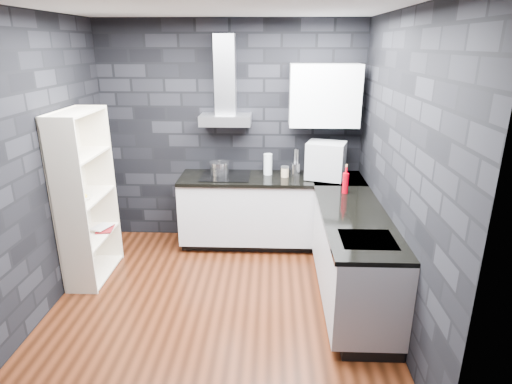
# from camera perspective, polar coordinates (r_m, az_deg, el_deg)

# --- Properties ---
(ground) EXTENTS (3.20, 3.20, 0.00)m
(ground) POSITION_cam_1_polar(r_m,az_deg,el_deg) (4.37, -4.98, -14.40)
(ground) COLOR #481E0E
(ceiling) EXTENTS (3.20, 3.20, 0.00)m
(ceiling) POSITION_cam_1_polar(r_m,az_deg,el_deg) (3.66, -6.30, 23.57)
(ceiling) COLOR silver
(wall_back) EXTENTS (3.20, 0.05, 2.70)m
(wall_back) POSITION_cam_1_polar(r_m,az_deg,el_deg) (5.37, -3.26, 7.72)
(wall_back) COLOR black
(wall_back) RESTS_ON ground
(wall_front) EXTENTS (3.20, 0.05, 2.70)m
(wall_front) POSITION_cam_1_polar(r_m,az_deg,el_deg) (2.31, -10.92, -8.63)
(wall_front) COLOR black
(wall_front) RESTS_ON ground
(wall_left) EXTENTS (0.05, 3.20, 2.70)m
(wall_left) POSITION_cam_1_polar(r_m,az_deg,el_deg) (4.33, -27.43, 2.76)
(wall_left) COLOR black
(wall_left) RESTS_ON ground
(wall_right) EXTENTS (0.05, 3.20, 2.70)m
(wall_right) POSITION_cam_1_polar(r_m,az_deg,el_deg) (3.92, 18.68, 2.42)
(wall_right) COLOR black
(wall_right) RESTS_ON ground
(toekick_back) EXTENTS (2.18, 0.50, 0.10)m
(toekick_back) POSITION_cam_1_polar(r_m,az_deg,el_deg) (5.49, 1.95, -6.35)
(toekick_back) COLOR black
(toekick_back) RESTS_ON ground
(toekick_right) EXTENTS (0.50, 1.78, 0.10)m
(toekick_right) POSITION_cam_1_polar(r_m,az_deg,el_deg) (4.48, 12.93, -13.24)
(toekick_right) COLOR black
(toekick_right) RESTS_ON ground
(counter_back_cab) EXTENTS (2.20, 0.60, 0.76)m
(counter_back_cab) POSITION_cam_1_polar(r_m,az_deg,el_deg) (5.28, 2.00, -2.32)
(counter_back_cab) COLOR silver
(counter_back_cab) RESTS_ON ground
(counter_right_cab) EXTENTS (0.60, 1.80, 0.76)m
(counter_right_cab) POSITION_cam_1_polar(r_m,az_deg,el_deg) (4.26, 12.83, -8.35)
(counter_right_cab) COLOR silver
(counter_right_cab) RESTS_ON ground
(counter_back_top) EXTENTS (2.20, 0.62, 0.04)m
(counter_back_top) POSITION_cam_1_polar(r_m,az_deg,el_deg) (5.13, 2.05, 1.79)
(counter_back_top) COLOR black
(counter_back_top) RESTS_ON counter_back_cab
(counter_right_top) EXTENTS (0.62, 1.80, 0.04)m
(counter_right_top) POSITION_cam_1_polar(r_m,az_deg,el_deg) (4.09, 13.10, -3.37)
(counter_right_top) COLOR black
(counter_right_top) RESTS_ON counter_right_cab
(counter_corner_top) EXTENTS (0.62, 0.62, 0.04)m
(counter_corner_top) POSITION_cam_1_polar(r_m,az_deg,el_deg) (5.20, 10.90, 1.69)
(counter_corner_top) COLOR black
(counter_corner_top) RESTS_ON counter_right_cab
(hood_body) EXTENTS (0.60, 0.34, 0.12)m
(hood_body) POSITION_cam_1_polar(r_m,az_deg,el_deg) (5.14, -4.08, 9.58)
(hood_body) COLOR silver
(hood_body) RESTS_ON wall_back
(hood_chimney) EXTENTS (0.24, 0.20, 0.90)m
(hood_chimney) POSITION_cam_1_polar(r_m,az_deg,el_deg) (5.15, -4.13, 15.31)
(hood_chimney) COLOR silver
(hood_chimney) RESTS_ON hood_body
(upper_cabinet) EXTENTS (0.80, 0.35, 0.70)m
(upper_cabinet) POSITION_cam_1_polar(r_m,az_deg,el_deg) (5.10, 9.11, 12.61)
(upper_cabinet) COLOR white
(upper_cabinet) RESTS_ON wall_back
(cooktop) EXTENTS (0.58, 0.50, 0.01)m
(cooktop) POSITION_cam_1_polar(r_m,az_deg,el_deg) (5.17, -4.06, 2.17)
(cooktop) COLOR black
(cooktop) RESTS_ON counter_back_top
(sink_rim) EXTENTS (0.44, 0.40, 0.01)m
(sink_rim) POSITION_cam_1_polar(r_m,az_deg,el_deg) (3.64, 14.66, -6.18)
(sink_rim) COLOR silver
(sink_rim) RESTS_ON counter_right_top
(pot) EXTENTS (0.29, 0.29, 0.13)m
(pot) POSITION_cam_1_polar(r_m,az_deg,el_deg) (5.22, -4.90, 3.16)
(pot) COLOR silver
(pot) RESTS_ON cooktop
(glass_vase) EXTENTS (0.13, 0.13, 0.26)m
(glass_vase) POSITION_cam_1_polar(r_m,az_deg,el_deg) (5.20, 1.60, 3.72)
(glass_vase) COLOR silver
(glass_vase) RESTS_ON counter_back_top
(storage_jar) EXTENTS (0.12, 0.12, 0.11)m
(storage_jar) POSITION_cam_1_polar(r_m,az_deg,el_deg) (5.13, 3.87, 2.65)
(storage_jar) COLOR tan
(storage_jar) RESTS_ON counter_back_top
(utensil_crock) EXTENTS (0.12, 0.12, 0.14)m
(utensil_crock) POSITION_cam_1_polar(r_m,az_deg,el_deg) (5.22, 5.30, 3.06)
(utensil_crock) COLOR silver
(utensil_crock) RESTS_ON counter_back_top
(appliance_garage) EXTENTS (0.51, 0.44, 0.43)m
(appliance_garage) POSITION_cam_1_polar(r_m,az_deg,el_deg) (5.06, 9.29, 4.18)
(appliance_garage) COLOR #A5A7AB
(appliance_garage) RESTS_ON counter_back_top
(red_bottle) EXTENTS (0.08, 0.08, 0.22)m
(red_bottle) POSITION_cam_1_polar(r_m,az_deg,el_deg) (4.64, 11.83, 1.16)
(red_bottle) COLOR #AF000E
(red_bottle) RESTS_ON counter_right_top
(bookshelf) EXTENTS (0.44, 0.84, 1.80)m
(bookshelf) POSITION_cam_1_polar(r_m,az_deg,el_deg) (4.78, -21.71, -0.70)
(bookshelf) COLOR #EFE3C9
(bookshelf) RESTS_ON ground
(fruit_bowl) EXTENTS (0.26, 0.26, 0.05)m
(fruit_bowl) POSITION_cam_1_polar(r_m,az_deg,el_deg) (4.67, -22.32, -0.76)
(fruit_bowl) COLOR white
(fruit_bowl) RESTS_ON bookshelf
(book_red) EXTENTS (0.17, 0.05, 0.23)m
(book_red) POSITION_cam_1_polar(r_m,az_deg,el_deg) (5.02, -20.54, -3.64)
(book_red) COLOR maroon
(book_red) RESTS_ON bookshelf
(book_second) EXTENTS (0.15, 0.07, 0.22)m
(book_second) POSITION_cam_1_polar(r_m,az_deg,el_deg) (5.05, -20.68, -3.23)
(book_second) COLOR #B2B2B2
(book_second) RESTS_ON bookshelf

